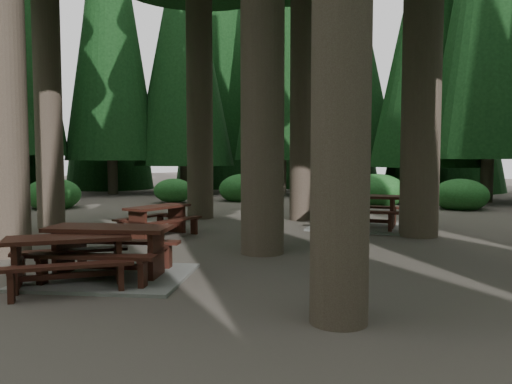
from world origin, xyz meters
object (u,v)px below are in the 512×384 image
Objects in this scene: picnic_table_a at (109,260)px; picnic_table_c at (361,216)px; picnic_table_b at (158,216)px; picnic_table_e at (69,254)px.

picnic_table_a is 7.49m from picnic_table_c.
picnic_table_c is at bearing -43.23° from picnic_table_b.
picnic_table_c is 8.17m from picnic_table_e.
picnic_table_b is at bearing 97.46° from picnic_table_a.
picnic_table_b is at bearing 66.93° from picnic_table_e.
picnic_table_e is at bearing -152.29° from picnic_table_b.
picnic_table_a is 1.41× the size of picnic_table_e.
picnic_table_c is (0.50, 7.47, 0.03)m from picnic_table_a.
picnic_table_b is at bearing -145.89° from picnic_table_c.
picnic_table_c is (3.16, 4.24, -0.17)m from picnic_table_b.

